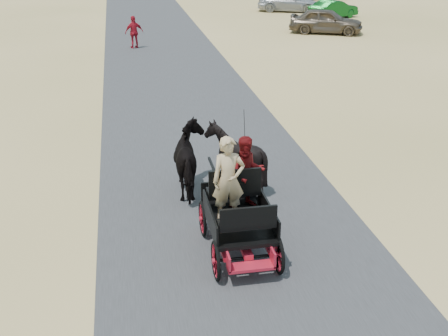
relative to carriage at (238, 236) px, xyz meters
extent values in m
plane|color=tan|center=(0.09, 2.36, -0.36)|extent=(140.00, 140.00, 0.00)
cube|color=#38383A|center=(0.09, 2.36, -0.35)|extent=(6.00, 140.00, 0.01)
imported|color=black|center=(-0.55, 3.00, 0.49)|extent=(0.91, 2.01, 1.70)
imported|color=black|center=(0.55, 3.00, 0.49)|extent=(1.37, 1.54, 1.70)
imported|color=tan|center=(-0.20, 0.05, 1.26)|extent=(0.66, 0.43, 1.80)
imported|color=#660C0F|center=(0.30, 0.60, 1.15)|extent=(0.77, 0.60, 1.58)
imported|color=#A41222|center=(-1.27, 21.26, 0.50)|extent=(1.09, 0.68, 1.73)
imported|color=brown|center=(10.52, 23.62, 0.40)|extent=(4.78, 3.45, 1.51)
imported|color=#0C4C19|center=(13.10, 29.13, 0.28)|extent=(4.09, 3.00, 1.29)
imported|color=#B2B2B7|center=(10.95, 33.04, 0.33)|extent=(5.15, 3.45, 1.38)
camera|label=1|loc=(-2.14, -9.85, 5.95)|focal=45.00mm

